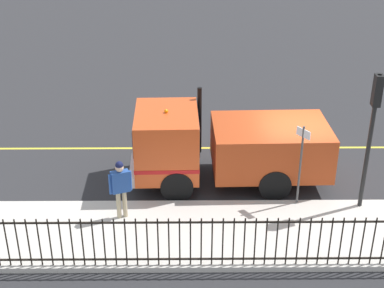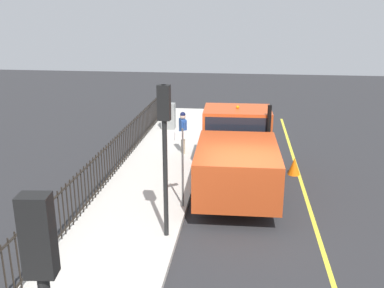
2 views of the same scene
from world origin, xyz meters
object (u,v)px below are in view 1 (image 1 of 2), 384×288
Objects in this scene: work_truck at (217,143)px; worker_standing at (120,184)px; traffic_light_near at (373,116)px; street_sign at (301,156)px; traffic_cone at (179,142)px.

work_truck reaches higher than worker_standing.
traffic_light_near is at bearing -114.39° from work_truck.
worker_standing is at bearing -81.85° from street_sign.
street_sign is (-0.18, -1.77, -1.29)m from traffic_light_near.
traffic_light_near is 1.63× the size of street_sign.
work_truck is 2.53× the size of street_sign.
traffic_light_near is at bearing -16.63° from worker_standing.
work_truck is 2.59m from traffic_cone.
work_truck is 2.74m from street_sign.
traffic_cone is at bearing 57.30° from traffic_light_near.
work_truck is 4.66m from traffic_light_near.
traffic_light_near reaches higher than street_sign.
street_sign is (3.60, 3.44, 1.33)m from traffic_cone.
traffic_cone is (-3.78, -5.21, -2.62)m from traffic_light_near.
worker_standing is at bearing -19.31° from traffic_cone.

